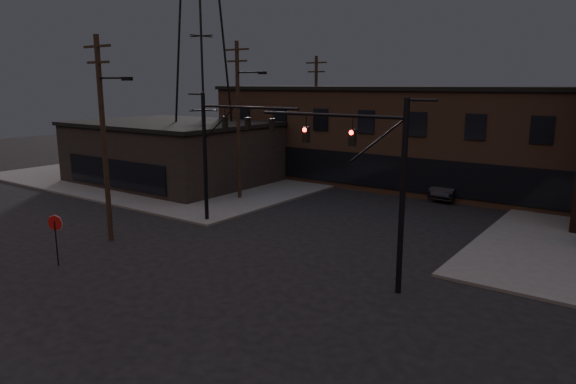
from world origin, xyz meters
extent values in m
plane|color=black|center=(0.00, 0.00, 0.00)|extent=(140.00, 140.00, 0.00)
cube|color=#474744|center=(-22.00, 22.00, 0.07)|extent=(30.00, 30.00, 0.15)
cube|color=brown|center=(0.00, 28.00, 4.00)|extent=(40.00, 12.00, 8.00)
cube|color=black|center=(-20.00, 16.00, 2.50)|extent=(16.00, 12.00, 5.00)
cylinder|color=black|center=(6.50, 4.50, 4.00)|extent=(0.24, 0.24, 8.00)
cylinder|color=black|center=(3.00, 4.50, 7.20)|extent=(7.00, 0.14, 0.14)
cube|color=#FF140C|center=(4.17, 4.50, 6.30)|extent=(0.28, 0.22, 0.70)
cube|color=#FF140C|center=(1.83, 4.50, 6.30)|extent=(0.28, 0.22, 0.70)
cylinder|color=black|center=(-8.00, 8.00, 4.00)|extent=(0.24, 0.24, 8.00)
cylinder|color=black|center=(-4.50, 8.00, 7.20)|extent=(7.00, 0.14, 0.14)
cube|color=black|center=(-6.25, 8.00, 6.30)|extent=(0.28, 0.22, 0.70)
cube|color=black|center=(-4.50, 8.00, 6.30)|extent=(0.28, 0.22, 0.70)
cube|color=black|center=(-2.75, 8.00, 6.30)|extent=(0.28, 0.22, 0.70)
cylinder|color=black|center=(-8.00, -2.00, 1.10)|extent=(0.06, 0.06, 2.20)
cylinder|color=maroon|center=(-8.00, -1.98, 2.10)|extent=(0.72, 0.33, 0.76)
cylinder|color=black|center=(-9.50, 2.00, 5.50)|extent=(0.28, 0.28, 11.00)
cube|color=black|center=(-9.50, 2.00, 10.40)|extent=(2.20, 0.12, 0.12)
cube|color=black|center=(-9.50, 2.00, 9.60)|extent=(1.80, 0.12, 0.12)
cube|color=black|center=(-7.20, 2.00, 8.75)|extent=(0.60, 0.25, 0.18)
cylinder|color=black|center=(-10.50, 14.00, 5.75)|extent=(0.28, 0.28, 11.50)
cube|color=black|center=(-10.50, 14.00, 10.90)|extent=(2.20, 0.12, 0.12)
cube|color=black|center=(-10.50, 14.00, 10.10)|extent=(1.80, 0.12, 0.12)
cube|color=black|center=(-8.20, 14.00, 9.25)|extent=(0.60, 0.25, 0.18)
cylinder|color=black|center=(-11.50, 26.00, 5.50)|extent=(0.28, 0.28, 11.00)
cube|color=black|center=(-11.50, 26.00, 10.40)|extent=(2.20, 0.12, 0.12)
cube|color=black|center=(-11.50, 26.00, 9.60)|extent=(1.80, 0.12, 0.12)
imported|color=black|center=(2.32, 23.77, 0.85)|extent=(1.95, 5.19, 1.69)
camera|label=1|loc=(14.51, -14.42, 8.49)|focal=32.00mm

